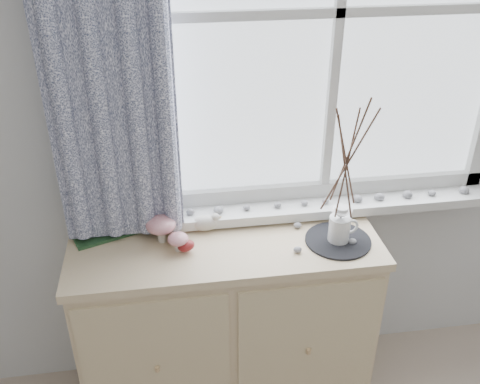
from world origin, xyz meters
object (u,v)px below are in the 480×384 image
(sideboard, at_px, (227,325))
(twig_pitcher, at_px, (347,158))
(toadstool_cluster, at_px, (165,229))
(botanical_book, at_px, (111,209))

(sideboard, height_order, twig_pitcher, twig_pitcher)
(sideboard, distance_m, toadstool_cluster, 0.54)
(sideboard, height_order, toadstool_cluster, toadstool_cluster)
(toadstool_cluster, height_order, twig_pitcher, twig_pitcher)
(toadstool_cluster, xyz_separation_m, twig_pitcher, (0.66, -0.09, 0.29))
(botanical_book, bearing_deg, sideboard, -35.14)
(sideboard, bearing_deg, botanical_book, 165.79)
(sideboard, distance_m, twig_pitcher, 0.89)
(botanical_book, height_order, toadstool_cluster, botanical_book)
(sideboard, xyz_separation_m, toadstool_cluster, (-0.22, 0.04, 0.49))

